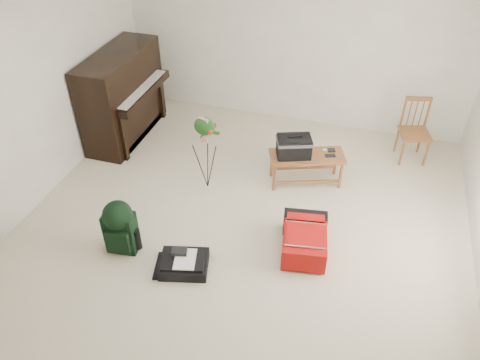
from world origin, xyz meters
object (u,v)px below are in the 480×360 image
(green_backpack, at_px, (119,225))
(flower_stand, at_px, (206,154))
(bench, at_px, (298,148))
(red_suitcase, at_px, (305,237))
(piano, at_px, (123,97))
(dining_chair, at_px, (415,131))
(black_duffel, at_px, (184,263))

(green_backpack, bearing_deg, flower_stand, 62.42)
(bench, relative_size, red_suitcase, 1.32)
(bench, xyz_separation_m, red_suitcase, (0.33, -1.15, -0.35))
(piano, distance_m, bench, 2.62)
(bench, bearing_deg, piano, 151.55)
(green_backpack, bearing_deg, piano, 109.65)
(green_backpack, distance_m, flower_stand, 1.39)
(piano, height_order, dining_chair, piano)
(piano, xyz_separation_m, black_duffel, (1.78, -2.19, -0.52))
(green_backpack, bearing_deg, dining_chair, 36.23)
(black_duffel, bearing_deg, piano, 114.84)
(dining_chair, height_order, black_duffel, dining_chair)
(red_suitcase, bearing_deg, bench, 96.88)
(piano, xyz_separation_m, bench, (2.59, -0.37, -0.10))
(piano, distance_m, dining_chair, 4.03)
(dining_chair, xyz_separation_m, flower_stand, (-2.44, -1.42, 0.09))
(bench, xyz_separation_m, dining_chair, (1.39, 0.96, -0.08))
(bench, relative_size, black_duffel, 1.73)
(dining_chair, xyz_separation_m, red_suitcase, (-1.06, -2.11, -0.26))
(piano, height_order, flower_stand, piano)
(bench, height_order, red_suitcase, bench)
(piano, distance_m, red_suitcase, 3.33)
(piano, bearing_deg, flower_stand, -28.42)
(dining_chair, bearing_deg, piano, 173.81)
(green_backpack, bearing_deg, red_suitcase, 11.28)
(piano, xyz_separation_m, dining_chair, (3.98, 0.58, -0.18))
(flower_stand, bearing_deg, green_backpack, -91.39)
(green_backpack, bearing_deg, black_duffel, -11.44)
(black_duffel, bearing_deg, flower_stand, 85.68)
(dining_chair, relative_size, green_backpack, 1.33)
(piano, bearing_deg, black_duffel, -50.90)
(dining_chair, height_order, red_suitcase, dining_chair)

